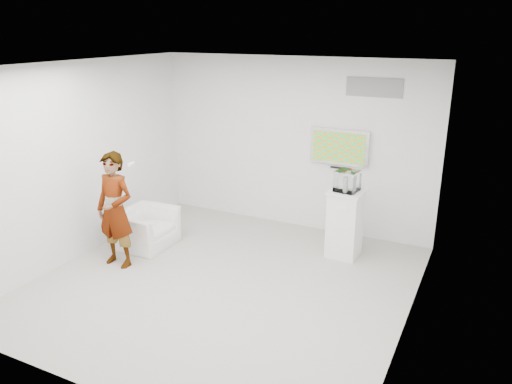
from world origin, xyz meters
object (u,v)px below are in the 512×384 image
pedestal (345,224)px  floor_uplight (346,230)px  person (115,210)px  armchair (145,228)px  tv (339,147)px

pedestal → floor_uplight: (-0.17, 0.71, -0.41)m
floor_uplight → person: bearing=-137.9°
person → pedestal: person is taller
armchair → floor_uplight: 3.39m
floor_uplight → armchair: bearing=-148.0°
tv → armchair: (-2.65, -1.90, -1.25)m
pedestal → floor_uplight: bearing=103.5°
tv → pedestal: (0.39, -0.81, -1.01)m
person → armchair: (-0.07, 0.74, -0.57)m
person → armchair: bearing=97.1°
pedestal → armchair: bearing=-160.3°
tv → pedestal: size_ratio=0.93×
armchair → floor_uplight: (2.87, 1.80, -0.17)m
armchair → floor_uplight: armchair is taller
pedestal → floor_uplight: pedestal is taller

